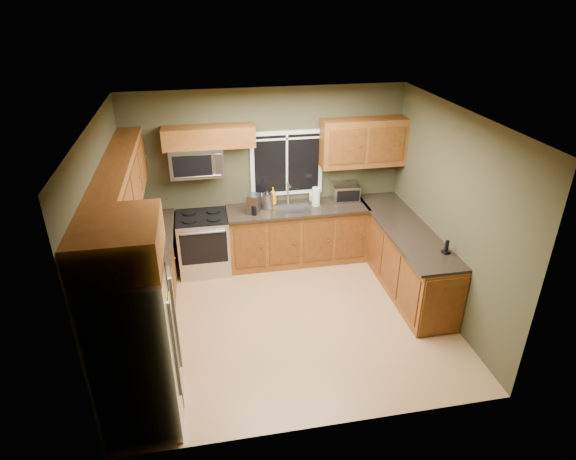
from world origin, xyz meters
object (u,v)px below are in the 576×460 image
object	(u,v)px
soap_bottle_a	(273,196)
soap_bottle_b	(313,195)
microwave	(197,161)
paper_towel_roll	(316,197)
refrigerator	(137,346)
toaster_oven	(345,192)
range	(204,243)
coffee_maker	(254,205)
kettle	(267,201)
cordless_phone	(446,249)

from	to	relation	value
soap_bottle_a	soap_bottle_b	distance (m)	0.64
microwave	paper_towel_roll	size ratio (longest dim) A/B	2.38
refrigerator	toaster_oven	distance (m)	4.15
refrigerator	soap_bottle_a	distance (m)	3.48
refrigerator	toaster_oven	size ratio (longest dim) A/B	4.11
range	microwave	distance (m)	1.27
coffee_maker	soap_bottle_a	world-z (taller)	coffee_maker
refrigerator	range	size ratio (longest dim) A/B	1.92
coffee_maker	paper_towel_roll	xyz separation A→B (m)	(0.97, 0.09, 0.01)
refrigerator	toaster_oven	xyz separation A→B (m)	(2.95, 2.92, 0.17)
kettle	cordless_phone	size ratio (longest dim) A/B	1.63
refrigerator	kettle	bearing A→B (deg)	58.96
toaster_oven	cordless_phone	size ratio (longest dim) A/B	2.37
toaster_oven	soap_bottle_a	xyz separation A→B (m)	(-1.15, 0.05, 0.01)
toaster_oven	soap_bottle_b	bearing A→B (deg)	170.65
toaster_oven	soap_bottle_b	distance (m)	0.52
refrigerator	soap_bottle_a	world-z (taller)	refrigerator
refrigerator	paper_towel_roll	xyz separation A→B (m)	(2.45, 2.80, 0.18)
range	soap_bottle_a	bearing A→B (deg)	10.24
range	kettle	distance (m)	1.17
toaster_oven	paper_towel_roll	xyz separation A→B (m)	(-0.50, -0.11, 0.01)
toaster_oven	paper_towel_roll	bearing A→B (deg)	-167.46
toaster_oven	soap_bottle_b	xyz separation A→B (m)	(-0.51, 0.08, -0.04)
refrigerator	paper_towel_roll	size ratio (longest dim) A/B	5.64
coffee_maker	cordless_phone	xyz separation A→B (m)	(2.25, -1.66, -0.08)
soap_bottle_a	toaster_oven	bearing A→B (deg)	-2.71
soap_bottle_b	toaster_oven	bearing A→B (deg)	-9.35
kettle	toaster_oven	bearing A→B (deg)	4.98
cordless_phone	coffee_maker	bearing A→B (deg)	143.47
microwave	soap_bottle_b	distance (m)	1.89
range	soap_bottle_b	world-z (taller)	soap_bottle_b
paper_towel_roll	cordless_phone	xyz separation A→B (m)	(1.27, -1.76, -0.09)
refrigerator	range	xyz separation A→B (m)	(0.69, 2.77, -0.43)
toaster_oven	cordless_phone	xyz separation A→B (m)	(0.77, -1.87, -0.07)
kettle	cordless_phone	distance (m)	2.69
range	paper_towel_roll	distance (m)	1.86
kettle	soap_bottle_b	xyz separation A→B (m)	(0.75, 0.19, -0.05)
soap_bottle_a	cordless_phone	distance (m)	2.72
kettle	soap_bottle_b	size ratio (longest dim) A/B	1.72
coffee_maker	soap_bottle_b	bearing A→B (deg)	16.70
microwave	paper_towel_roll	xyz separation A→B (m)	(1.76, -0.10, -0.64)
coffee_maker	cordless_phone	distance (m)	2.80
kettle	soap_bottle_a	world-z (taller)	kettle
paper_towel_roll	soap_bottle_a	xyz separation A→B (m)	(-0.64, 0.17, -0.01)
refrigerator	soap_bottle_b	xyz separation A→B (m)	(2.44, 3.00, 0.13)
refrigerator	coffee_maker	world-z (taller)	refrigerator
soap_bottle_a	soap_bottle_b	world-z (taller)	soap_bottle_a
refrigerator	microwave	distance (m)	3.10
refrigerator	microwave	world-z (taller)	microwave
kettle	soap_bottle_b	distance (m)	0.78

